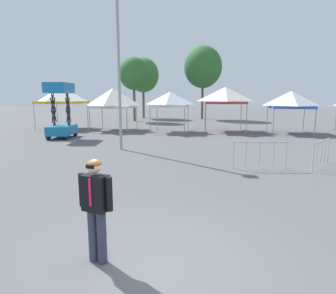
# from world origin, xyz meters

# --- Properties ---
(ground_plane) EXTENTS (140.00, 140.00, 0.00)m
(ground_plane) POSITION_xyz_m (0.00, 0.00, 0.00)
(ground_plane) COLOR #5B5B5E
(canopy_tent_far_right) EXTENTS (3.48, 3.48, 3.56)m
(canopy_tent_far_right) POSITION_xyz_m (-12.50, 18.62, 2.86)
(canopy_tent_far_right) COLOR #9E9EA3
(canopy_tent_far_right) RESTS_ON ground
(canopy_tent_center) EXTENTS (3.47, 3.47, 3.42)m
(canopy_tent_center) POSITION_xyz_m (-7.77, 18.34, 2.62)
(canopy_tent_center) COLOR #9E9EA3
(canopy_tent_center) RESTS_ON ground
(canopy_tent_behind_right) EXTENTS (2.79, 2.79, 3.10)m
(canopy_tent_behind_right) POSITION_xyz_m (-2.98, 18.04, 2.52)
(canopy_tent_behind_right) COLOR #9E9EA3
(canopy_tent_behind_right) RESTS_ON ground
(canopy_tent_behind_center) EXTENTS (3.39, 3.39, 3.49)m
(canopy_tent_behind_center) POSITION_xyz_m (1.23, 19.22, 2.84)
(canopy_tent_behind_center) COLOR #9E9EA3
(canopy_tent_behind_center) RESTS_ON ground
(canopy_tent_right_of_center) EXTENTS (3.01, 3.01, 3.17)m
(canopy_tent_right_of_center) POSITION_xyz_m (6.07, 18.89, 2.52)
(canopy_tent_right_of_center) COLOR #9E9EA3
(canopy_tent_right_of_center) RESTS_ON ground
(scissor_lift) EXTENTS (1.80, 2.52, 3.64)m
(scissor_lift) POSITION_xyz_m (-9.50, 13.34, 1.13)
(scissor_lift) COLOR black
(scissor_lift) RESTS_ON ground
(person_foreground) EXTENTS (0.64, 0.33, 1.78)m
(person_foreground) POSITION_xyz_m (-0.89, -0.04, 1.03)
(person_foreground) COLOR #33384C
(person_foreground) RESTS_ON ground
(light_pole_near_lift) EXTENTS (0.36, 0.36, 8.27)m
(light_pole_near_lift) POSITION_xyz_m (-4.12, 10.01, 4.70)
(light_pole_near_lift) COLOR #9E9EA3
(light_pole_near_lift) RESTS_ON ground
(tree_behind_tents_right) EXTENTS (3.23, 3.23, 7.01)m
(tree_behind_tents_right) POSITION_xyz_m (-8.67, 26.98, 5.21)
(tree_behind_tents_right) COLOR brown
(tree_behind_tents_right) RESTS_ON ground
(tree_behind_tents_left) EXTENTS (3.95, 3.95, 7.60)m
(tree_behind_tents_left) POSITION_xyz_m (-9.01, 32.00, 5.41)
(tree_behind_tents_left) COLOR brown
(tree_behind_tents_left) RESTS_ON ground
(tree_behind_tents_center) EXTENTS (4.51, 4.51, 8.70)m
(tree_behind_tents_center) POSITION_xyz_m (-1.43, 31.51, 6.21)
(tree_behind_tents_center) COLOR brown
(tree_behind_tents_center) RESTS_ON ground
(crowd_barrier_by_lift) EXTENTS (1.16, 1.80, 1.08)m
(crowd_barrier_by_lift) POSITION_xyz_m (4.98, 7.85, 0.75)
(crowd_barrier_by_lift) COLOR #B7BABF
(crowd_barrier_by_lift) RESTS_ON ground
(crowd_barrier_mid_lot) EXTENTS (2.08, 0.36, 1.08)m
(crowd_barrier_mid_lot) POSITION_xyz_m (2.55, 7.07, 0.75)
(crowd_barrier_mid_lot) COLOR #B7BABF
(crowd_barrier_mid_lot) RESTS_ON ground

